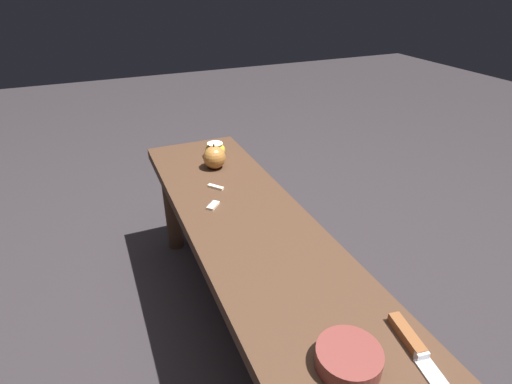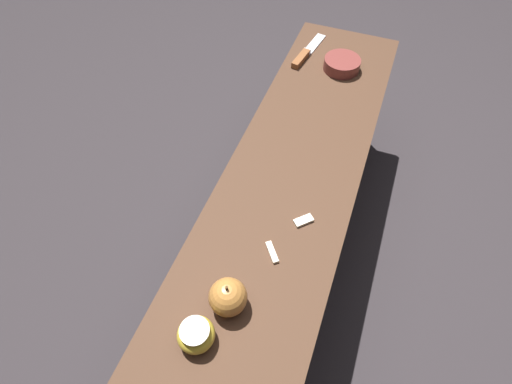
{
  "view_description": "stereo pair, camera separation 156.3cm",
  "coord_description": "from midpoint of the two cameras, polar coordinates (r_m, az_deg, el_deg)",
  "views": [
    {
      "loc": [
        -0.84,
        0.36,
        1.08
      ],
      "look_at": [
        0.15,
        -0.06,
        0.49
      ],
      "focal_mm": 28.0,
      "sensor_mm": 36.0,
      "label": 1
    },
    {
      "loc": [
        0.7,
        0.15,
        1.29
      ],
      "look_at": [
        0.15,
        -0.06,
        0.49
      ],
      "focal_mm": 28.0,
      "sensor_mm": 36.0,
      "label": 2
    }
  ],
  "objects": [
    {
      "name": "apple_cut",
      "position": [
        0.96,
        -58.18,
        -53.31
      ],
      "size": [
        0.08,
        0.08,
        0.06
      ],
      "color": "gold",
      "rests_on": "wooden_bench"
    },
    {
      "name": "apple_whole",
      "position": [
        0.89,
        -51.72,
        -52.37
      ],
      "size": [
        0.08,
        0.08,
        0.09
      ],
      "color": "#B27233",
      "rests_on": "wooden_bench"
    },
    {
      "name": "apple_slice_center",
      "position": [
        0.78,
        -27.13,
        -45.28
      ],
      "size": [
        0.05,
        0.05,
        0.01
      ],
      "color": "silver",
      "rests_on": "wooden_bench"
    },
    {
      "name": "apple_slice_near_knife",
      "position": [
        0.83,
        -36.99,
        -48.74
      ],
      "size": [
        0.05,
        0.05,
        0.01
      ],
      "color": "silver",
      "rests_on": "wooden_bench"
    },
    {
      "name": "knife",
      "position": [
        0.91,
        -12.68,
        -0.73
      ],
      "size": [
        0.23,
        0.06,
        0.02
      ],
      "rotation": [
        0.0,
        0.0,
        2.98
      ],
      "color": "silver",
      "rests_on": "wooden_bench"
    },
    {
      "name": "ground_plane",
      "position": [
        1.21,
        -15.02,
        -34.38
      ],
      "size": [
        8.0,
        8.0,
        0.0
      ],
      "primitive_type": "plane",
      "color": "#2D282B"
    },
    {
      "name": "wooden_bench",
      "position": [
        0.85,
        -21.34,
        -32.88
      ],
      "size": [
        1.39,
        0.35,
        0.46
      ],
      "color": "#472D1E",
      "rests_on": "ground_plane"
    },
    {
      "name": "bowl",
      "position": [
        0.85,
        -5.59,
        -4.15
      ],
      "size": [
        0.12,
        0.12,
        0.04
      ],
      "color": "brown",
      "rests_on": "wooden_bench"
    }
  ]
}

